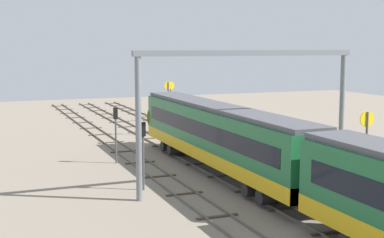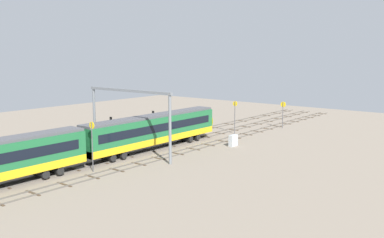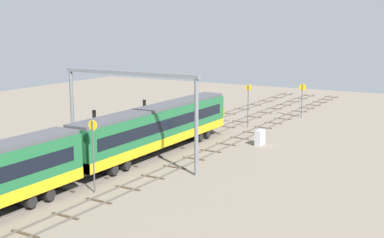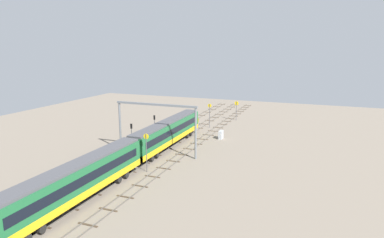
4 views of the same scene
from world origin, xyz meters
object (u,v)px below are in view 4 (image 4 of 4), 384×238
object	(u,v)px
train	(135,151)
relay_cabinet	(221,135)
speed_sign_near_foreground	(146,148)
speed_sign_mid_trackside	(236,108)
signal_light_trackside_departure	(132,132)
overhead_gantry	(156,118)
speed_sign_far_trackside	(210,113)
signal_light_trackside_approach	(154,122)

from	to	relation	value
train	relay_cabinet	bearing A→B (deg)	-20.01
speed_sign_near_foreground	train	bearing A→B (deg)	69.72
speed_sign_mid_trackside	relay_cabinet	bearing A→B (deg)	-175.61
speed_sign_mid_trackside	signal_light_trackside_departure	world-z (taller)	speed_sign_mid_trackside
overhead_gantry	speed_sign_far_trackside	distance (m)	22.21
speed_sign_mid_trackside	speed_sign_far_trackside	world-z (taller)	speed_sign_far_trackside
speed_sign_mid_trackside	signal_light_trackside_approach	world-z (taller)	speed_sign_mid_trackside
overhead_gantry	speed_sign_near_foreground	size ratio (longest dim) A/B	2.56
signal_light_trackside_departure	relay_cabinet	xyz separation A→B (m)	(11.27, -13.79, -2.03)
overhead_gantry	speed_sign_far_trackside	size ratio (longest dim) A/B	2.69
train	speed_sign_far_trackside	size ratio (longest dim) A/B	9.08
overhead_gantry	signal_light_trackside_approach	distance (m)	12.75
signal_light_trackside_departure	signal_light_trackside_approach	bearing A→B (deg)	-2.16
speed_sign_near_foreground	relay_cabinet	size ratio (longest dim) A/B	3.48
speed_sign_near_foreground	signal_light_trackside_departure	world-z (taller)	speed_sign_near_foreground
overhead_gantry	speed_sign_far_trackside	bearing A→B (deg)	-6.07
speed_sign_mid_trackside	train	bearing A→B (deg)	171.12
signal_light_trackside_approach	relay_cabinet	xyz separation A→B (m)	(2.77, -13.47, -2.04)
relay_cabinet	speed_sign_far_trackside	bearing A→B (deg)	31.81
signal_light_trackside_approach	signal_light_trackside_departure	xyz separation A→B (m)	(-8.50, 0.32, -0.01)
train	relay_cabinet	distance (m)	22.09
overhead_gantry	relay_cabinet	distance (m)	16.43
speed_sign_far_trackside	signal_light_trackside_approach	world-z (taller)	speed_sign_far_trackside
train	signal_light_trackside_approach	distance (m)	18.87
overhead_gantry	signal_light_trackside_departure	xyz separation A→B (m)	(2.23, 6.25, -3.53)
signal_light_trackside_approach	signal_light_trackside_departure	distance (m)	8.50
train	overhead_gantry	world-z (taller)	overhead_gantry
signal_light_trackside_departure	relay_cabinet	size ratio (longest dim) A/B	2.61
speed_sign_near_foreground	relay_cabinet	bearing A→B (deg)	-13.01
train	overhead_gantry	xyz separation A→B (m)	(7.19, 0.01, 3.75)
train	overhead_gantry	bearing A→B (deg)	0.05
signal_light_trackside_approach	speed_sign_mid_trackside	bearing A→B (deg)	-29.57
speed_sign_mid_trackside	speed_sign_far_trackside	bearing A→B (deg)	159.35
speed_sign_near_foreground	signal_light_trackside_approach	bearing A→B (deg)	24.20
train	speed_sign_near_foreground	bearing A→B (deg)	-110.28
speed_sign_mid_trackside	speed_sign_far_trackside	size ratio (longest dim) A/B	0.87
speed_sign_near_foreground	relay_cabinet	distance (m)	22.37
speed_sign_far_trackside	signal_light_trackside_approach	bearing A→B (deg)	143.53
relay_cabinet	speed_sign_mid_trackside	bearing A→B (deg)	4.39
signal_light_trackside_approach	relay_cabinet	size ratio (longest dim) A/B	2.62
train	overhead_gantry	distance (m)	8.11
signal_light_trackside_approach	signal_light_trackside_departure	bearing A→B (deg)	177.84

